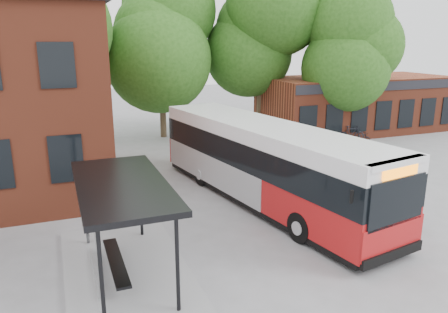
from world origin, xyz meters
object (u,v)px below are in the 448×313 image
object	(u,v)px
bus_shelter	(125,230)
bicycle_6	(335,139)
city_bus	(264,164)
bicycle_3	(316,145)
bicycle_7	(361,139)
bicycle_0	(278,145)
bicycle_extra_0	(351,134)
bicycle_2	(296,143)
bicycle_5	(329,139)
bicycle_1	(301,140)
bicycle_4	(312,140)

from	to	relation	value
bus_shelter	bicycle_6	size ratio (longest dim) A/B	4.29
bus_shelter	city_bus	size ratio (longest dim) A/B	0.53
bicycle_3	bicycle_7	distance (m)	3.77
bicycle_6	bicycle_7	size ratio (longest dim) A/B	1.07
bus_shelter	bicycle_0	world-z (taller)	bus_shelter
bicycle_6	bicycle_7	distance (m)	1.67
city_bus	bicycle_extra_0	bearing A→B (deg)	27.13
bicycle_2	bicycle_5	bearing A→B (deg)	-90.61
bus_shelter	bicycle_1	size ratio (longest dim) A/B	4.13
bicycle_1	bicycle_4	bearing A→B (deg)	-107.03
city_bus	bicycle_6	bearing A→B (deg)	30.16
bicycle_2	bicycle_6	bearing A→B (deg)	-82.95
bus_shelter	bicycle_1	distance (m)	17.24
bicycle_extra_0	bicycle_1	bearing A→B (deg)	107.36
city_bus	bicycle_extra_0	world-z (taller)	city_bus
bicycle_4	bicycle_extra_0	world-z (taller)	bicycle_extra_0
bicycle_3	bicycle_7	bearing A→B (deg)	-89.31
bus_shelter	bicycle_extra_0	distance (m)	20.58
bicycle_3	bicycle_7	size ratio (longest dim) A/B	1.11
bicycle_0	bicycle_3	bearing A→B (deg)	-98.57
bicycle_2	bicycle_7	world-z (taller)	bicycle_2
city_bus	bicycle_0	xyz separation A→B (m)	(4.48, 7.09, -1.22)
bicycle_2	bicycle_extra_0	distance (m)	4.64
bicycle_extra_0	bus_shelter	bearing A→B (deg)	138.64
bicycle_5	bicycle_3	bearing A→B (deg)	107.35
bus_shelter	bicycle_2	distance (m)	16.58
bicycle_0	bicycle_1	distance (m)	1.95
city_bus	bicycle_6	xyz separation A→B (m)	(8.76, 7.35, -1.24)
bicycle_1	bicycle_6	distance (m)	2.40
bicycle_3	bicycle_extra_0	size ratio (longest dim) A/B	0.93
bicycle_5	bicycle_extra_0	world-z (taller)	bicycle_extra_0
bus_shelter	bicycle_7	distance (m)	19.75
bicycle_1	bicycle_5	distance (m)	1.85
bicycle_7	bicycle_4	bearing A→B (deg)	69.49
bus_shelter	bicycle_extra_0	world-z (taller)	bus_shelter
bicycle_1	bicycle_7	distance (m)	4.01
city_bus	bicycle_2	bearing A→B (deg)	41.13
bicycle_2	bicycle_5	distance (m)	2.31
bicycle_0	bicycle_5	bearing A→B (deg)	-73.21
city_bus	bicycle_3	distance (m)	8.98
bicycle_0	bicycle_extra_0	xyz separation A→B (m)	(5.95, 0.75, 0.10)
city_bus	bicycle_1	xyz separation A→B (m)	(6.37, 7.57, -1.16)
bicycle_0	bicycle_4	xyz separation A→B (m)	(2.77, 0.54, -0.04)
bicycle_0	bicycle_7	world-z (taller)	bicycle_7
bus_shelter	bicycle_5	bearing A→B (deg)	37.09
bus_shelter	city_bus	distance (m)	7.53
city_bus	bicycle_2	world-z (taller)	city_bus
city_bus	bicycle_extra_0	xyz separation A→B (m)	(10.43, 7.84, -1.12)
bus_shelter	bicycle_4	xyz separation A→B (m)	(13.65, 11.61, -1.04)
bicycle_1	bicycle_7	size ratio (longest dim) A/B	1.11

